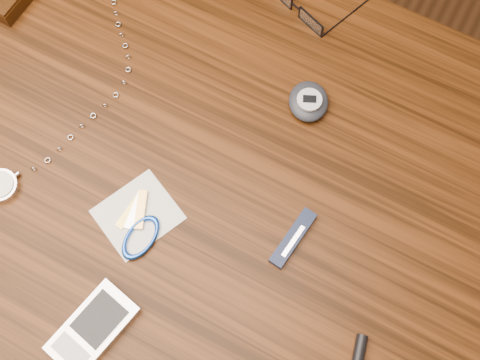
{
  "coord_description": "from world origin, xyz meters",
  "views": [
    {
      "loc": [
        0.17,
        -0.21,
        1.45
      ],
      "look_at": [
        0.05,
        0.01,
        0.76
      ],
      "focal_mm": 45.0,
      "sensor_mm": 36.0,
      "label": 1
    }
  ],
  "objects_px": {
    "eyeglasses": "(299,6)",
    "pocket_knife": "(293,238)",
    "desk": "(207,201)",
    "notepad_keys": "(139,226)",
    "pedometer": "(309,101)",
    "pocket_watch": "(8,179)",
    "pda_phone": "(93,328)"
  },
  "relations": [
    {
      "from": "desk",
      "to": "pocket_watch",
      "type": "xyz_separation_m",
      "value": [
        -0.21,
        -0.12,
        0.11
      ]
    },
    {
      "from": "pocket_watch",
      "to": "pedometer",
      "type": "xyz_separation_m",
      "value": [
        0.28,
        0.27,
        0.0
      ]
    },
    {
      "from": "desk",
      "to": "pocket_knife",
      "type": "height_order",
      "value": "pocket_knife"
    },
    {
      "from": "eyeglasses",
      "to": "notepad_keys",
      "type": "distance_m",
      "value": 0.37
    },
    {
      "from": "pocket_knife",
      "to": "pda_phone",
      "type": "bearing_deg",
      "value": -127.09
    },
    {
      "from": "pda_phone",
      "to": "notepad_keys",
      "type": "relative_size",
      "value": 0.96
    },
    {
      "from": "pocket_watch",
      "to": "pedometer",
      "type": "height_order",
      "value": "pedometer"
    },
    {
      "from": "pda_phone",
      "to": "pocket_watch",
      "type": "bearing_deg",
      "value": 151.91
    },
    {
      "from": "pocket_watch",
      "to": "notepad_keys",
      "type": "bearing_deg",
      "value": 8.1
    },
    {
      "from": "pda_phone",
      "to": "eyeglasses",
      "type": "bearing_deg",
      "value": 88.43
    },
    {
      "from": "desk",
      "to": "pocket_watch",
      "type": "bearing_deg",
      "value": -150.48
    },
    {
      "from": "desk",
      "to": "pedometer",
      "type": "distance_m",
      "value": 0.2
    },
    {
      "from": "pda_phone",
      "to": "pedometer",
      "type": "relative_size",
      "value": 1.46
    },
    {
      "from": "eyeglasses",
      "to": "pocket_knife",
      "type": "bearing_deg",
      "value": -64.91
    },
    {
      "from": "eyeglasses",
      "to": "pedometer",
      "type": "height_order",
      "value": "same"
    },
    {
      "from": "pocket_watch",
      "to": "pocket_knife",
      "type": "distance_m",
      "value": 0.36
    },
    {
      "from": "desk",
      "to": "pedometer",
      "type": "height_order",
      "value": "pedometer"
    },
    {
      "from": "eyeglasses",
      "to": "notepad_keys",
      "type": "height_order",
      "value": "eyeglasses"
    },
    {
      "from": "eyeglasses",
      "to": "pda_phone",
      "type": "height_order",
      "value": "eyeglasses"
    },
    {
      "from": "pda_phone",
      "to": "pocket_knife",
      "type": "relative_size",
      "value": 1.36
    },
    {
      "from": "pocket_knife",
      "to": "pedometer",
      "type": "bearing_deg",
      "value": 110.27
    },
    {
      "from": "pocket_watch",
      "to": "pocket_knife",
      "type": "height_order",
      "value": "pocket_watch"
    },
    {
      "from": "notepad_keys",
      "to": "pedometer",
      "type": "bearing_deg",
      "value": 66.33
    },
    {
      "from": "eyeglasses",
      "to": "pocket_knife",
      "type": "height_order",
      "value": "eyeglasses"
    },
    {
      "from": "notepad_keys",
      "to": "pocket_knife",
      "type": "xyz_separation_m",
      "value": [
        0.17,
        0.07,
        0.0
      ]
    },
    {
      "from": "pda_phone",
      "to": "pedometer",
      "type": "xyz_separation_m",
      "value": [
        0.09,
        0.37,
        0.0
      ]
    },
    {
      "from": "notepad_keys",
      "to": "pda_phone",
      "type": "bearing_deg",
      "value": -82.08
    },
    {
      "from": "desk",
      "to": "pedometer",
      "type": "relative_size",
      "value": 13.34
    },
    {
      "from": "desk",
      "to": "notepad_keys",
      "type": "distance_m",
      "value": 0.15
    },
    {
      "from": "pda_phone",
      "to": "desk",
      "type": "bearing_deg",
      "value": 85.61
    },
    {
      "from": "pda_phone",
      "to": "pedometer",
      "type": "distance_m",
      "value": 0.38
    },
    {
      "from": "desk",
      "to": "pocket_knife",
      "type": "xyz_separation_m",
      "value": [
        0.14,
        -0.02,
        0.11
      ]
    }
  ]
}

